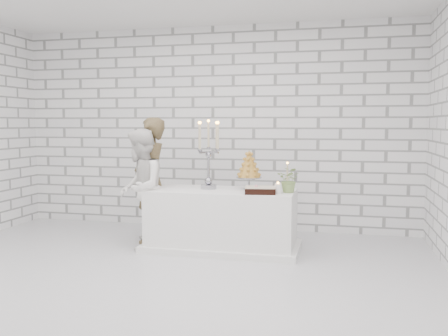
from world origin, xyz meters
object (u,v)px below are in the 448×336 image
(bride, at_px, (140,189))
(candelabra, at_px, (209,154))
(groom, at_px, (151,180))
(croquembouche, at_px, (249,170))
(cake_table, at_px, (222,220))

(bride, height_order, candelabra, candelabra)
(groom, relative_size, croquembouche, 3.35)
(groom, bearing_deg, candelabra, 84.43)
(cake_table, relative_size, bride, 1.20)
(bride, bearing_deg, cake_table, 84.45)
(croquembouche, bearing_deg, cake_table, -158.33)
(groom, bearing_deg, cake_table, 83.41)
(cake_table, xyz_separation_m, bride, (-1.02, -0.15, 0.38))
(cake_table, distance_m, candelabra, 0.83)
(candelabra, bearing_deg, bride, -167.28)
(candelabra, xyz_separation_m, croquembouche, (0.50, 0.08, -0.19))
(candelabra, height_order, croquembouche, candelabra)
(cake_table, bearing_deg, groom, 171.13)
(croquembouche, bearing_deg, bride, -168.51)
(cake_table, bearing_deg, candelabra, 166.63)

